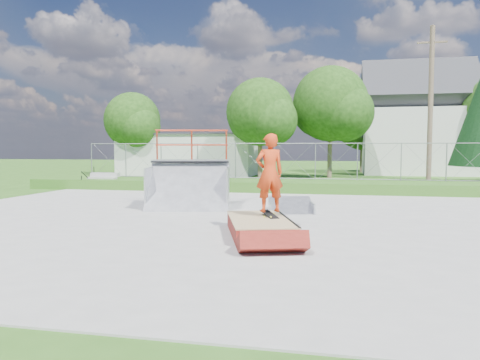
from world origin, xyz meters
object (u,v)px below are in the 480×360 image
Objects in this scene: flat_bank_ramp at (291,206)px; skater at (270,176)px; quarter_pipe at (189,169)px; grind_box at (259,227)px.

skater reaches higher than flat_bank_ramp.
skater is (-0.15, -3.75, 1.19)m from flat_bank_ramp.
flat_bank_ramp is 3.94m from skater.
quarter_pipe is 1.86× the size of flat_bank_ramp.
grind_box is at bearing -65.95° from quarter_pipe.
flat_bank_ramp is (0.33, 4.12, 0.00)m from grind_box.
grind_box is 1.13× the size of quarter_pipe.
skater is at bearing 46.16° from grind_box.
skater is at bearing -103.77° from flat_bank_ramp.
grind_box is 1.26m from skater.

